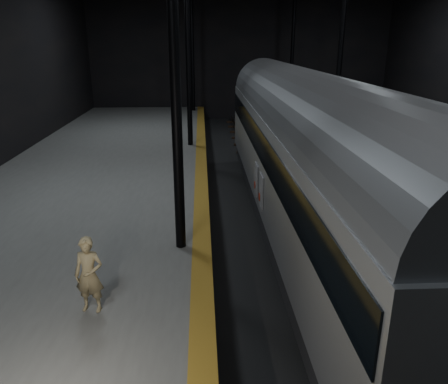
{
  "coord_description": "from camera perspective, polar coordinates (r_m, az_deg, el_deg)",
  "views": [
    {
      "loc": [
        -3.2,
        -14.55,
        6.16
      ],
      "look_at": [
        -2.58,
        -2.56,
        2.0
      ],
      "focal_mm": 35.0,
      "sensor_mm": 36.0,
      "label": 1
    }
  ],
  "objects": [
    {
      "name": "tactile_strip",
      "position": [
        15.44,
        -2.97,
        -0.42
      ],
      "size": [
        0.5,
        43.8,
        0.01
      ],
      "primitive_type": "cube",
      "color": "olive",
      "rests_on": "platform_left"
    },
    {
      "name": "platform_left",
      "position": [
        16.19,
        -18.17,
        -2.34
      ],
      "size": [
        9.0,
        43.8,
        1.0
      ],
      "primitive_type": "cube",
      "color": "#565653",
      "rests_on": "ground"
    },
    {
      "name": "ground",
      "position": [
        16.12,
        8.74,
        -3.58
      ],
      "size": [
        44.0,
        44.0,
        0.0
      ],
      "primitive_type": "plane",
      "color": "black",
      "rests_on": "ground"
    },
    {
      "name": "train",
      "position": [
        14.01,
        10.37,
        5.43
      ],
      "size": [
        2.93,
        19.57,
        5.23
      ],
      "color": "#A6A8AE",
      "rests_on": "ground"
    },
    {
      "name": "woman",
      "position": [
        9.16,
        -17.2,
        -10.3
      ],
      "size": [
        0.63,
        0.46,
        1.59
      ],
      "primitive_type": "imported",
      "rotation": [
        0.0,
        0.0,
        -0.14
      ],
      "color": "tan",
      "rests_on": "platform_left"
    },
    {
      "name": "track",
      "position": [
        16.1,
        8.75,
        -3.36
      ],
      "size": [
        2.4,
        43.0,
        0.24
      ],
      "color": "#3F3328",
      "rests_on": "ground"
    }
  ]
}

